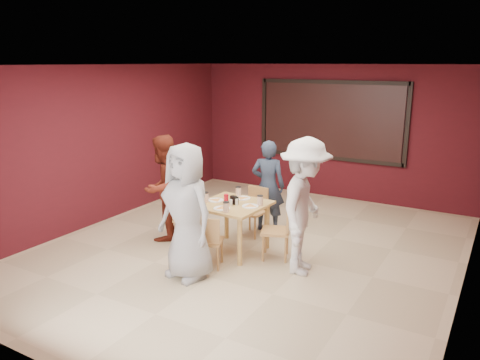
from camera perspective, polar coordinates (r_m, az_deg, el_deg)
The scene contains 11 objects.
floor at distance 7.38m, azimuth 1.17°, elevation -8.46°, with size 7.00×7.00×0.00m, color #CDB78E.
window_blinds at distance 10.04m, azimuth 10.92°, elevation 7.14°, with size 3.00×0.02×1.50m, color black.
dining_table at distance 7.10m, azimuth -0.91°, elevation -3.60°, with size 1.02×1.02×0.92m.
chair_front at distance 6.60m, azimuth -3.91°, elevation -7.20°, with size 0.48×0.48×0.77m.
chair_back at distance 7.89m, azimuth 1.79°, elevation -3.42°, with size 0.42×0.42×0.80m.
chair_left at distance 7.55m, azimuth -6.82°, elevation -4.23°, with size 0.50×0.50×0.83m.
chair_right at distance 6.93m, azimuth 4.97°, elevation -5.79°, with size 0.53×0.53×0.85m.
diner_front at distance 6.23m, azimuth -6.53°, elevation -3.87°, with size 0.90×0.59×1.84m, color #999999.
diner_back at distance 7.99m, azimuth 3.44°, elevation -0.71°, with size 0.57×0.38×1.58m, color #283348.
diner_left at distance 7.68m, azimuth -9.36°, elevation -0.95°, with size 0.84×0.65×1.72m, color maroon.
diner_right at distance 6.39m, azimuth 7.88°, elevation -3.24°, with size 1.22×0.70×1.89m, color white.
Camera 1 is at (3.30, -5.95, 2.85)m, focal length 35.00 mm.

